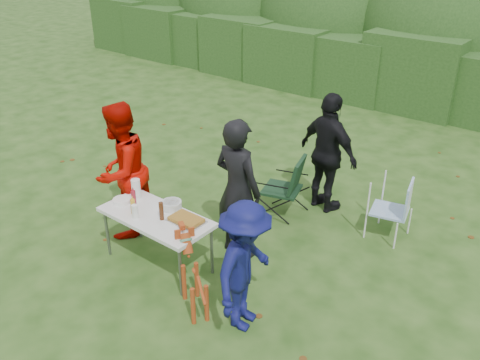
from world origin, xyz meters
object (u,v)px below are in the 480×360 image
Objects in this scene: dog at (194,280)px; paper_towel_roll at (136,188)px; person_red_jacket at (121,171)px; camping_chair at (282,186)px; ketchup_bottle at (134,199)px; mustard_bottle at (133,206)px; folding_table at (156,219)px; child at (245,267)px; lawn_chair at (390,208)px; person_cook at (238,189)px; person_black_puffy at (328,154)px; beer_bottle at (161,211)px.

dog is 3.40× the size of paper_towel_roll.
person_red_jacket is 0.42m from paper_towel_roll.
camping_chair is 4.45× the size of ketchup_bottle.
paper_towel_roll is (-0.29, 0.31, 0.03)m from mustard_bottle.
ketchup_bottle is (-0.39, -0.01, 0.16)m from folding_table.
child reaches higher than dog.
child is 2.15m from paper_towel_roll.
mustard_bottle is (-0.26, -0.14, 0.15)m from folding_table.
person_red_jacket reaches higher than lawn_chair.
folding_table is at bearing 55.83° from person_cook.
folding_table is 1.70× the size of dog.
paper_towel_roll is at bearing 73.91° from person_black_puffy.
paper_towel_roll is (-0.55, 0.17, 0.18)m from folding_table.
child is 6.44× the size of beer_bottle.
mustard_bottle is 0.43m from paper_towel_roll.
mustard_bottle is at bearing 81.71° from person_black_puffy.
person_cook is 1.35m from mustard_bottle.
dog is at bearing 56.18° from person_red_jacket.
beer_bottle is (0.13, -0.02, 0.17)m from folding_table.
person_black_puffy is at bearing 66.32° from mustard_bottle.
paper_towel_roll is (-1.19, -0.69, -0.09)m from person_cook.
paper_towel_roll is (-1.09, -1.87, 0.38)m from camping_chair.
beer_bottle is at bearing -15.56° from paper_towel_roll.
folding_table is 7.50× the size of mustard_bottle.
person_cook reaches higher than paper_towel_roll.
child reaches higher than ketchup_bottle.
child is at bearing 66.11° from lawn_chair.
person_cook is at bearing 48.18° from mustard_bottle.
child is 1.75× the size of dog.
dog is at bearing -19.05° from paper_towel_roll.
folding_table is 0.78× the size of person_cook.
beer_bottle is at bearing 11.16° from dog.
dog is at bearing 83.71° from camping_chair.
lawn_chair is 4.50× the size of mustard_bottle.
person_cook is 0.99× the size of person_red_jacket.
paper_towel_roll reaches higher than camping_chair.
mustard_bottle is at bearing 50.48° from person_cook.
camping_chair is at bearing -46.58° from dog.
dog is 4.42× the size of mustard_bottle.
person_black_puffy is 7.19× the size of paper_towel_roll.
person_red_jacket is at bearing 154.03° from ketchup_bottle.
person_black_puffy is 1.21× the size of child.
camping_chair reaches higher than mustard_bottle.
person_cook is 7.42× the size of paper_towel_roll.
lawn_chair is 3.46× the size of paper_towel_roll.
person_red_jacket is 0.81m from mustard_bottle.
camping_chair reaches higher than dog.
camping_chair is at bearing 124.27° from person_red_jacket.
paper_towel_roll is at bearing 133.41° from mustard_bottle.
mustard_bottle is 0.41m from beer_bottle.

